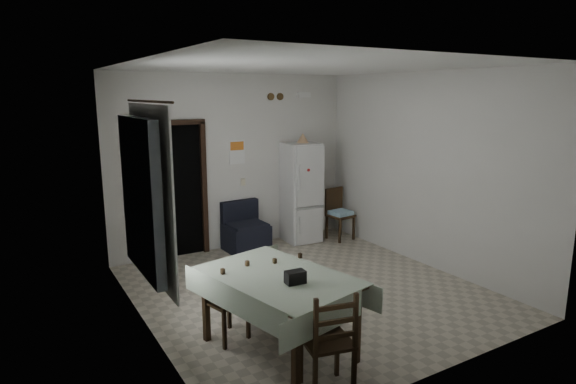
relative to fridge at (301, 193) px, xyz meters
The scene contains 25 objects.
ground 2.39m from the fridge, 120.07° to the right, with size 4.50×4.50×0.00m, color #A69C87.
ceiling 3.02m from the fridge, 120.07° to the right, with size 4.20×4.50×0.02m, color white, non-canonical shape.
wall_back 1.30m from the fridge, 164.02° to the left, with size 4.20×0.02×2.90m, color silver, non-canonical shape.
wall_front 4.37m from the fridge, 104.97° to the right, with size 4.20×0.02×2.90m, color silver, non-canonical shape.
wall_left 3.80m from the fridge, 149.04° to the right, with size 0.02×4.50×2.90m, color silver, non-canonical shape.
wall_right 2.24m from the fridge, 63.02° to the right, with size 0.02×4.50×2.90m, color silver, non-canonical shape.
doorway 2.24m from the fridge, 166.43° to the left, with size 1.06×0.52×2.22m.
window_recess 3.96m from the fridge, 146.90° to the right, with size 0.10×1.20×1.60m, color silver.
curtain 3.87m from the fridge, 146.00° to the right, with size 0.02×1.45×1.85m, color silver.
curtain_rod 4.14m from the fridge, 145.91° to the right, with size 0.02×0.02×1.60m, color black.
calendar 1.34m from the fridge, 163.90° to the left, with size 0.28×0.02×0.40m, color white.
calendar_image 1.40m from the fridge, 164.20° to the left, with size 0.24×0.01×0.14m, color orange.
light_switch 1.04m from the fridge, 162.34° to the left, with size 0.08×0.02×0.12m, color beige.
vent_left 1.73m from the fridge, 143.84° to the left, with size 0.12×0.12×0.03m, color brown.
vent_right 1.70m from the fridge, 127.89° to the left, with size 0.12×0.12×0.03m, color brown.
emergency_light 1.72m from the fridge, 50.28° to the left, with size 0.25×0.07×0.09m, color white.
fridge is the anchor object (origin of this frame).
tan_cone 0.95m from the fridge, 22.14° to the left, with size 0.21×0.21×0.17m, color tan.
navy_seat 1.17m from the fridge, behind, with size 0.67×0.65×0.81m, color black, non-canonical shape.
corner_chair 0.83m from the fridge, 25.44° to the right, with size 0.40×0.40×0.91m, color black, non-canonical shape.
dining_table 3.81m from the fridge, 125.81° to the right, with size 1.03×1.57×0.82m, color #A3B399, non-canonical shape.
black_bag 3.98m from the fridge, 123.15° to the right, with size 0.19×0.11×0.12m, color black.
dining_chair_far_left 3.64m from the fridge, 134.90° to the right, with size 0.37×0.37×0.87m, color black, non-canonical shape.
dining_chair_far_right 3.26m from the fridge, 126.47° to the right, with size 0.37×0.37×0.87m, color black, non-canonical shape.
dining_chair_near_head 4.45m from the fridge, 119.42° to the right, with size 0.41×0.41×0.97m, color black, non-canonical shape.
Camera 1 is at (-3.31, -5.03, 2.58)m, focal length 30.00 mm.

